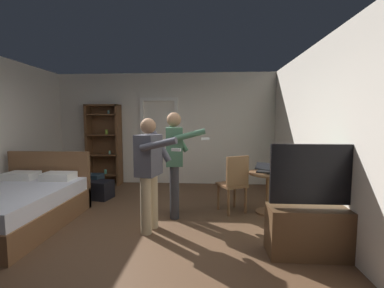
{
  "coord_description": "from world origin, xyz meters",
  "views": [
    {
      "loc": [
        1.07,
        -3.39,
        1.58
      ],
      "look_at": [
        0.82,
        0.47,
        1.22
      ],
      "focal_mm": 24.06,
      "sensor_mm": 36.0,
      "label": 1
    }
  ],
  "objects_px": {
    "wooden_chair": "(234,181)",
    "laptop": "(266,170)",
    "bed": "(15,206)",
    "tv_flatscreen": "(320,224)",
    "bookshelf": "(104,142)",
    "suitcase_dark": "(90,184)",
    "side_table": "(268,186)",
    "person_striped_shirt": "(175,156)",
    "person_blue_shirt": "(150,167)",
    "bottle_on_table": "(279,167)",
    "suitcase_small": "(100,190)"
  },
  "relations": [
    {
      "from": "wooden_chair",
      "to": "laptop",
      "type": "bearing_deg",
      "value": -1.34
    },
    {
      "from": "bed",
      "to": "tv_flatscreen",
      "type": "distance_m",
      "value": 4.22
    },
    {
      "from": "bookshelf",
      "to": "suitcase_dark",
      "type": "distance_m",
      "value": 1.26
    },
    {
      "from": "side_table",
      "to": "person_striped_shirt",
      "type": "height_order",
      "value": "person_striped_shirt"
    },
    {
      "from": "bookshelf",
      "to": "suitcase_dark",
      "type": "xyz_separation_m",
      "value": [
        0.06,
        -0.95,
        -0.83
      ]
    },
    {
      "from": "bed",
      "to": "person_blue_shirt",
      "type": "distance_m",
      "value": 2.15
    },
    {
      "from": "bed",
      "to": "tv_flatscreen",
      "type": "height_order",
      "value": "tv_flatscreen"
    },
    {
      "from": "bottle_on_table",
      "to": "person_striped_shirt",
      "type": "distance_m",
      "value": 1.72
    },
    {
      "from": "bed",
      "to": "person_striped_shirt",
      "type": "height_order",
      "value": "person_striped_shirt"
    },
    {
      "from": "side_table",
      "to": "person_blue_shirt",
      "type": "height_order",
      "value": "person_blue_shirt"
    },
    {
      "from": "bookshelf",
      "to": "tv_flatscreen",
      "type": "distance_m",
      "value": 5.05
    },
    {
      "from": "person_striped_shirt",
      "to": "wooden_chair",
      "type": "bearing_deg",
      "value": 10.82
    },
    {
      "from": "bookshelf",
      "to": "tv_flatscreen",
      "type": "relative_size",
      "value": 1.49
    },
    {
      "from": "wooden_chair",
      "to": "person_striped_shirt",
      "type": "distance_m",
      "value": 1.1
    },
    {
      "from": "person_blue_shirt",
      "to": "person_striped_shirt",
      "type": "distance_m",
      "value": 0.67
    },
    {
      "from": "wooden_chair",
      "to": "tv_flatscreen",
      "type": "bearing_deg",
      "value": -57.49
    },
    {
      "from": "bookshelf",
      "to": "suitcase_dark",
      "type": "height_order",
      "value": "bookshelf"
    },
    {
      "from": "suitcase_small",
      "to": "bottle_on_table",
      "type": "bearing_deg",
      "value": -0.67
    },
    {
      "from": "person_striped_shirt",
      "to": "bed",
      "type": "bearing_deg",
      "value": -166.15
    },
    {
      "from": "bookshelf",
      "to": "laptop",
      "type": "distance_m",
      "value": 4.0
    },
    {
      "from": "tv_flatscreen",
      "to": "suitcase_dark",
      "type": "distance_m",
      "value": 4.42
    },
    {
      "from": "bookshelf",
      "to": "side_table",
      "type": "bearing_deg",
      "value": -26.83
    },
    {
      "from": "bookshelf",
      "to": "wooden_chair",
      "type": "bearing_deg",
      "value": -31.47
    },
    {
      "from": "wooden_chair",
      "to": "person_blue_shirt",
      "type": "distance_m",
      "value": 1.54
    },
    {
      "from": "bookshelf",
      "to": "suitcase_small",
      "type": "distance_m",
      "value": 1.53
    },
    {
      "from": "side_table",
      "to": "suitcase_dark",
      "type": "relative_size",
      "value": 1.39
    },
    {
      "from": "laptop",
      "to": "suitcase_dark",
      "type": "distance_m",
      "value": 3.63
    },
    {
      "from": "bed",
      "to": "bottle_on_table",
      "type": "bearing_deg",
      "value": 10.0
    },
    {
      "from": "tv_flatscreen",
      "to": "laptop",
      "type": "height_order",
      "value": "tv_flatscreen"
    },
    {
      "from": "bed",
      "to": "bottle_on_table",
      "type": "xyz_separation_m",
      "value": [
        4.04,
        0.71,
        0.51
      ]
    },
    {
      "from": "laptop",
      "to": "wooden_chair",
      "type": "relative_size",
      "value": 0.43
    },
    {
      "from": "bottle_on_table",
      "to": "wooden_chair",
      "type": "bearing_deg",
      "value": 175.8
    },
    {
      "from": "person_striped_shirt",
      "to": "suitcase_small",
      "type": "distance_m",
      "value": 2.0
    },
    {
      "from": "tv_flatscreen",
      "to": "person_striped_shirt",
      "type": "height_order",
      "value": "person_striped_shirt"
    },
    {
      "from": "suitcase_small",
      "to": "side_table",
      "type": "bearing_deg",
      "value": 0.21
    },
    {
      "from": "person_striped_shirt",
      "to": "suitcase_small",
      "type": "bearing_deg",
      "value": 153.36
    },
    {
      "from": "suitcase_small",
      "to": "person_striped_shirt",
      "type": "bearing_deg",
      "value": -15.74
    },
    {
      "from": "bed",
      "to": "bookshelf",
      "type": "relative_size",
      "value": 1.01
    },
    {
      "from": "side_table",
      "to": "suitcase_small",
      "type": "xyz_separation_m",
      "value": [
        -3.2,
        0.6,
        -0.29
      ]
    },
    {
      "from": "side_table",
      "to": "suitcase_small",
      "type": "distance_m",
      "value": 3.27
    },
    {
      "from": "bottle_on_table",
      "to": "side_table",
      "type": "bearing_deg",
      "value": 150.26
    },
    {
      "from": "wooden_chair",
      "to": "suitcase_dark",
      "type": "distance_m",
      "value": 3.09
    },
    {
      "from": "bottle_on_table",
      "to": "bookshelf",
      "type": "bearing_deg",
      "value": 153.05
    },
    {
      "from": "suitcase_dark",
      "to": "bottle_on_table",
      "type": "bearing_deg",
      "value": -7.39
    },
    {
      "from": "bookshelf",
      "to": "bottle_on_table",
      "type": "xyz_separation_m",
      "value": [
        3.72,
        -1.89,
        -0.23
      ]
    },
    {
      "from": "bookshelf",
      "to": "laptop",
      "type": "xyz_separation_m",
      "value": [
        3.53,
        -1.85,
        -0.3
      ]
    },
    {
      "from": "laptop",
      "to": "bottle_on_table",
      "type": "distance_m",
      "value": 0.2
    },
    {
      "from": "wooden_chair",
      "to": "suitcase_small",
      "type": "bearing_deg",
      "value": 166.48
    },
    {
      "from": "bottle_on_table",
      "to": "suitcase_dark",
      "type": "relative_size",
      "value": 0.55
    },
    {
      "from": "person_striped_shirt",
      "to": "person_blue_shirt",
      "type": "bearing_deg",
      "value": -114.4
    }
  ]
}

